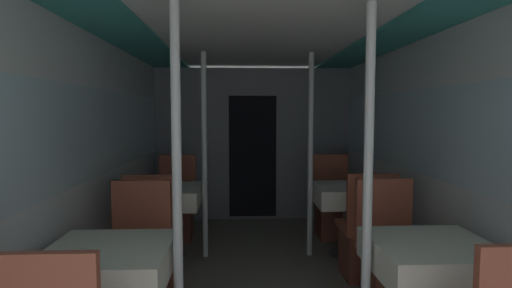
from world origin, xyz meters
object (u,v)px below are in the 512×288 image
object	(u,v)px
support_pole_right_0	(368,189)
chair_right_near_1	(365,245)
dining_table_left_1	(166,198)
support_pole_left_0	(177,190)
chair_left_far_0	(137,276)
support_pole_right_1	(310,155)
chair_left_near_1	(155,248)
chair_right_far_0	(391,272)
dining_table_left_0	(109,267)
chair_right_far_1	(333,211)
support_pole_left_1	(204,156)
chair_left_far_1	(176,213)
dining_table_right_0	(432,261)
dining_table_right_1	(347,197)

from	to	relation	value
support_pole_right_0	chair_right_near_1	world-z (taller)	support_pole_right_0
dining_table_left_1	support_pole_right_0	size ratio (longest dim) A/B	0.35
support_pole_left_0	support_pole_right_0	size ratio (longest dim) A/B	1.00
chair_left_far_0	support_pole_right_1	distance (m)	2.01
chair_left_near_1	chair_right_far_0	xyz separation A→B (m)	(1.83, -0.60, 0.00)
dining_table_left_0	support_pole_right_0	bearing A→B (deg)	0.00
support_pole_left_0	chair_right_far_1	xyz separation A→B (m)	(1.45, 2.38, -0.73)
chair_right_far_1	support_pole_left_1	bearing A→B (deg)	22.27
dining_table_left_1	chair_right_far_0	bearing A→B (deg)	-33.04
chair_left_near_1	support_pole_right_0	distance (m)	2.01
dining_table_left_0	chair_right_far_1	size ratio (longest dim) A/B	0.75
dining_table_left_1	chair_left_far_1	xyz separation A→B (m)	(-0.00, 0.59, -0.30)
support_pole_left_0	support_pole_right_1	size ratio (longest dim) A/B	1.00
chair_right_near_1	support_pole_left_1	bearing A→B (deg)	157.73
support_pole_right_0	chair_left_far_0	bearing A→B (deg)	157.73
dining_table_right_0	chair_right_far_0	distance (m)	0.67
dining_table_left_0	chair_left_near_1	bearing A→B (deg)	90.00
chair_right_near_1	chair_right_far_1	distance (m)	1.19
dining_table_right_1	chair_right_near_1	xyz separation A→B (m)	(0.00, -0.59, -0.30)
chair_left_near_1	support_pole_right_0	bearing A→B (deg)	-39.44
support_pole_right_1	dining_table_right_0	bearing A→B (deg)	-77.88
support_pole_left_1	support_pole_right_1	bearing A→B (deg)	0.00
chair_left_near_1	support_pole_right_1	world-z (taller)	support_pole_right_1
dining_table_left_1	dining_table_right_1	bearing A→B (deg)	0.00
dining_table_left_0	chair_right_far_1	xyz separation A→B (m)	(1.83, 2.38, -0.30)
chair_left_far_1	dining_table_right_0	bearing A→B (deg)	127.61
dining_table_left_0	chair_left_far_0	distance (m)	0.67
chair_left_far_1	dining_table_right_1	bearing A→B (deg)	162.06
support_pole_right_0	support_pole_right_1	distance (m)	1.78
dining_table_left_0	chair_left_far_1	bearing A→B (deg)	90.00
chair_left_near_1	chair_right_near_1	xyz separation A→B (m)	(1.83, 0.00, 0.00)
dining_table_left_0	dining_table_right_0	size ratio (longest dim) A/B	1.00
chair_left_far_0	chair_left_far_1	world-z (taller)	same
dining_table_left_0	support_pole_right_1	size ratio (longest dim) A/B	0.35
dining_table_left_0	chair_right_far_1	world-z (taller)	chair_right_far_1
chair_left_near_1	dining_table_right_0	xyz separation A→B (m)	(1.83, -1.19, 0.30)
support_pole_left_0	support_pole_right_0	world-z (taller)	same
dining_table_left_0	dining_table_right_0	bearing A→B (deg)	0.00
chair_left_near_1	chair_left_far_1	world-z (taller)	same
chair_right_far_0	chair_right_near_1	bearing A→B (deg)	-90.00
support_pole_left_1	chair_right_far_1	bearing A→B (deg)	22.27
chair_left_far_0	support_pole_right_0	xyz separation A→B (m)	(1.45, -0.59, 0.73)
chair_left_far_1	dining_table_right_0	size ratio (longest dim) A/B	1.34
chair_left_far_0	chair_right_far_0	world-z (taller)	same
support_pole_left_0	chair_right_far_1	world-z (taller)	support_pole_left_0
dining_table_left_0	chair_right_far_0	world-z (taller)	chair_right_far_0
chair_left_far_0	dining_table_left_1	xyz separation A→B (m)	(0.00, 1.19, 0.30)
dining_table_left_1	support_pole_right_0	distance (m)	2.34
dining_table_left_1	chair_right_far_1	bearing A→B (deg)	17.94
support_pole_right_0	support_pole_left_0	bearing A→B (deg)	180.00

